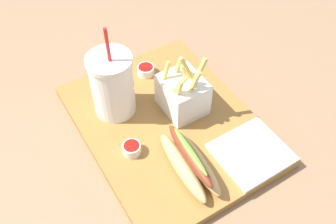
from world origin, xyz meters
TOP-DOWN VIEW (x-y plane):
  - ground_plane at (0.00, 0.00)m, footprint 2.40×2.40m
  - food_tray at (0.00, 0.00)m, footprint 0.43×0.33m
  - soda_cup at (-0.09, -0.08)m, footprint 0.09×0.09m
  - fries_basket at (-0.02, 0.05)m, footprint 0.09×0.08m
  - hot_dog_1 at (0.12, -0.03)m, footprint 0.17×0.07m
  - ketchup_cup_1 at (0.03, -0.10)m, footprint 0.04×0.04m
  - ketchup_cup_2 at (-0.15, 0.03)m, footprint 0.04×0.04m
  - napkin_stack at (0.15, 0.10)m, footprint 0.12×0.13m

SIDE VIEW (x-z plane):
  - ground_plane at x=0.00m, z-range -0.02..0.00m
  - food_tray at x=0.00m, z-range 0.00..0.02m
  - napkin_stack at x=0.15m, z-range 0.02..0.03m
  - ketchup_cup_2 at x=-0.15m, z-range 0.02..0.04m
  - ketchup_cup_1 at x=0.03m, z-range 0.02..0.04m
  - hot_dog_1 at x=0.12m, z-range 0.01..0.08m
  - fries_basket at x=-0.02m, z-range -0.01..0.14m
  - soda_cup at x=-0.09m, z-range -0.01..0.20m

